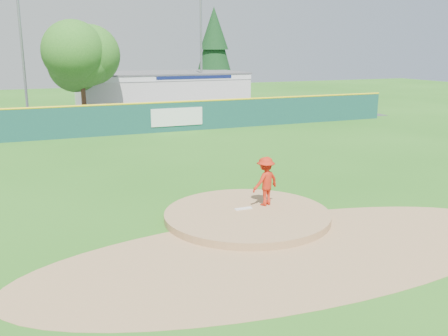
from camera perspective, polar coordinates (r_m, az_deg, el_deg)
name	(u,v)px	position (r m, az deg, el deg)	size (l,w,h in m)	color
ground	(247,219)	(16.70, 2.65, -5.84)	(120.00, 120.00, 0.00)	#286B19
pitchers_mound	(247,219)	(16.70, 2.65, -5.84)	(5.50, 5.50, 0.50)	#9E774C
pitching_rubber	(243,209)	(16.87, 2.22, -4.66)	(0.60, 0.15, 0.04)	white
infield_dirt_arc	(293,252)	(14.23, 7.86, -9.48)	(15.40, 15.40, 0.01)	#9E774C
parking_lot	(107,117)	(42.15, -13.22, 5.69)	(44.00, 16.00, 0.02)	#38383A
pitcher	(265,181)	(17.14, 4.76, -1.51)	(1.10, 0.63, 1.70)	red
van	(109,113)	(38.59, -13.04, 6.10)	(2.40, 5.21, 1.45)	white
pool_building_grp	(161,90)	(48.11, -7.21, 8.86)	(15.20, 8.20, 3.31)	silver
fence_banners	(71,123)	(32.61, -17.13, 4.97)	(17.46, 0.04, 1.20)	#5C170D
outfield_fence	(130,118)	(33.23, -10.70, 5.65)	(40.00, 0.14, 2.07)	#154641
deciduous_tree	(81,61)	(39.53, -16.00, 11.64)	(5.60, 5.60, 7.36)	#382314
conifer_tree	(214,48)	(53.97, -1.14, 13.59)	(4.40, 4.40, 9.50)	#382314
light_pole_left	(21,41)	(41.24, -22.16, 13.33)	(1.75, 0.25, 11.00)	gray
light_pole_right	(201,48)	(46.01, -2.63, 13.58)	(1.75, 0.25, 10.00)	gray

